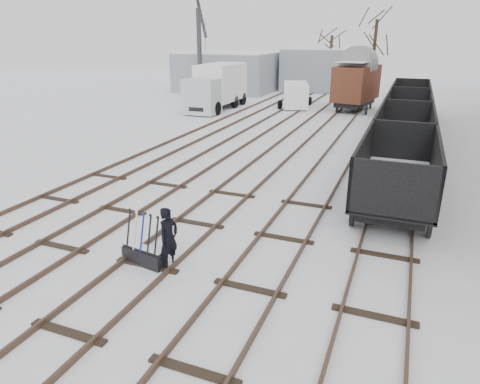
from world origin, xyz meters
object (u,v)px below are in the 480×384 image
(freight_wagon_a, at_px, (396,182))
(panel_van, at_px, (296,95))
(lorry, at_px, (217,86))
(box_van_wagon, at_px, (357,82))
(crane, at_px, (201,72))
(worker, at_px, (169,238))
(ground_frame, at_px, (144,254))

(freight_wagon_a, distance_m, panel_van, 22.93)
(panel_van, bearing_deg, lorry, -165.12)
(freight_wagon_a, bearing_deg, box_van_wagon, 101.30)
(crane, bearing_deg, box_van_wagon, -27.37)
(lorry, distance_m, crane, 7.77)
(worker, xyz_separation_m, freight_wagon_a, (5.40, 6.64, 0.13))
(lorry, distance_m, panel_van, 6.86)
(freight_wagon_a, height_order, panel_van, freight_wagon_a)
(worker, xyz_separation_m, crane, (-14.22, 30.41, 1.59))
(box_van_wagon, bearing_deg, panel_van, -168.79)
(worker, distance_m, panel_van, 27.91)
(worker, bearing_deg, crane, 36.80)
(box_van_wagon, height_order, panel_van, box_van_wagon)
(box_van_wagon, bearing_deg, ground_frame, -83.59)
(box_van_wagon, relative_size, panel_van, 1.12)
(ground_frame, xyz_separation_m, lorry, (-8.91, 24.25, 1.58))
(freight_wagon_a, distance_m, box_van_wagon, 21.53)
(ground_frame, height_order, box_van_wagon, box_van_wagon)
(freight_wagon_a, xyz_separation_m, panel_van, (-9.21, 21.00, 0.05))
(box_van_wagon, distance_m, lorry, 11.42)
(box_van_wagon, xyz_separation_m, crane, (-15.40, 2.69, 0.15))
(lorry, bearing_deg, worker, -68.77)
(panel_van, distance_m, crane, 10.85)
(ground_frame, bearing_deg, box_van_wagon, 94.93)
(freight_wagon_a, bearing_deg, lorry, 130.70)
(ground_frame, relative_size, box_van_wagon, 0.27)
(box_van_wagon, relative_size, lorry, 0.70)
(ground_frame, xyz_separation_m, crane, (-13.47, 30.51, 2.17))
(panel_van, bearing_deg, box_van_wagon, -15.23)
(worker, xyz_separation_m, panel_van, (-3.82, 27.64, 0.19))
(ground_frame, xyz_separation_m, worker, (0.75, 0.10, 0.59))
(crane, bearing_deg, worker, -82.40)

